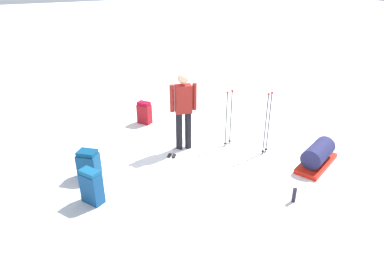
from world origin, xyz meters
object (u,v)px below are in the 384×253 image
object	(u,v)px
backpack_small_spare	(144,113)
thermos_bottle	(294,195)
backpack_large_dark	(89,165)
ski_pair_near	(172,157)
gear_sled	(318,155)
ski_poles_planted_far	(268,121)
skier_standing	(183,108)
ski_poles_planted_near	(229,116)
backpack_bright	(92,187)

from	to	relation	value
backpack_small_spare	thermos_bottle	bearing A→B (deg)	102.90
backpack_large_dark	backpack_small_spare	xyz separation A→B (m)	(-1.84, -1.82, 0.00)
backpack_large_dark	thermos_bottle	world-z (taller)	backpack_large_dark
ski_pair_near	gear_sled	bearing A→B (deg)	144.49
ski_poles_planted_far	gear_sled	world-z (taller)	ski_poles_planted_far
skier_standing	gear_sled	world-z (taller)	skier_standing
backpack_small_spare	ski_poles_planted_near	xyz separation A→B (m)	(-1.17, 2.01, 0.43)
backpack_large_dark	backpack_small_spare	bearing A→B (deg)	-135.42
backpack_bright	ski_poles_planted_near	world-z (taller)	ski_poles_planted_near
backpack_bright	gear_sled	size ratio (longest dim) A/B	0.50
backpack_small_spare	ski_poles_planted_near	world-z (taller)	ski_poles_planted_near
backpack_small_spare	skier_standing	bearing A→B (deg)	98.24
skier_standing	backpack_bright	distance (m)	2.50
skier_standing	backpack_small_spare	bearing A→B (deg)	-81.76
skier_standing	backpack_small_spare	size ratio (longest dim) A/B	2.97
ski_poles_planted_near	gear_sled	xyz separation A→B (m)	(-1.05, 1.60, -0.48)
backpack_bright	thermos_bottle	size ratio (longest dim) A/B	2.38
ski_pair_near	backpack_small_spare	size ratio (longest dim) A/B	2.43
skier_standing	backpack_bright	world-z (taller)	skier_standing
ski_pair_near	backpack_bright	size ratio (longest dim) A/B	2.24
backpack_bright	backpack_small_spare	xyz separation A→B (m)	(-1.98, -2.59, -0.02)
backpack_large_dark	backpack_bright	bearing A→B (deg)	79.88
backpack_bright	ski_poles_planted_near	bearing A→B (deg)	-169.46
skier_standing	gear_sled	distance (m)	2.86
skier_standing	ski_pair_near	distance (m)	1.05
ski_pair_near	backpack_large_dark	bearing A→B (deg)	-2.94
backpack_large_dark	gear_sled	world-z (taller)	backpack_large_dark
backpack_small_spare	ski_poles_planted_far	world-z (taller)	ski_poles_planted_far
skier_standing	thermos_bottle	xyz separation A→B (m)	(-0.73, 2.58, -0.82)
skier_standing	backpack_bright	size ratio (longest dim) A/B	2.75
ski_poles_planted_near	ski_poles_planted_far	world-z (taller)	ski_poles_planted_far
backpack_bright	gear_sled	bearing A→B (deg)	166.42
ski_pair_near	ski_poles_planted_far	world-z (taller)	ski_poles_planted_far
skier_standing	thermos_bottle	bearing A→B (deg)	105.84
ski_pair_near	ski_poles_planted_near	distance (m)	1.51
ski_pair_near	gear_sled	distance (m)	2.94
ski_pair_near	ski_poles_planted_far	size ratio (longest dim) A/B	1.02
backpack_bright	backpack_small_spare	bearing A→B (deg)	-127.39
backpack_large_dark	ski_poles_planted_near	world-z (taller)	ski_poles_planted_near
ski_poles_planted_near	thermos_bottle	distance (m)	2.32
backpack_small_spare	backpack_large_dark	bearing A→B (deg)	44.58
ski_pair_near	backpack_bright	bearing A→B (deg)	20.87
skier_standing	ski_poles_planted_far	distance (m)	1.76
skier_standing	ski_poles_planted_near	size ratio (longest dim) A/B	1.33
backpack_bright	backpack_small_spare	world-z (taller)	backpack_bright
backpack_small_spare	ski_poles_planted_near	bearing A→B (deg)	120.19
gear_sled	skier_standing	bearing A→B (deg)	-44.43
backpack_large_dark	gear_sled	xyz separation A→B (m)	(-4.06, 1.79, -0.05)
backpack_bright	skier_standing	bearing A→B (deg)	-157.42
ski_pair_near	ski_poles_planted_far	distance (m)	2.12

